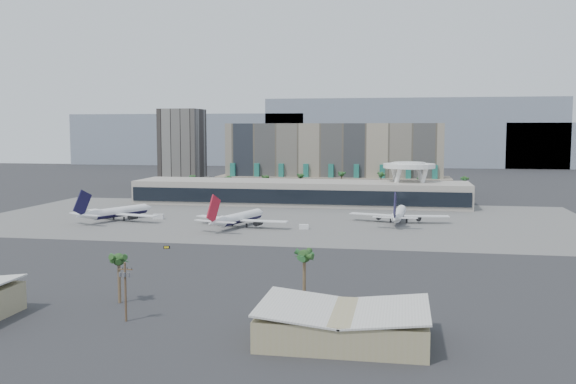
% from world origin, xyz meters
% --- Properties ---
extents(ground, '(900.00, 900.00, 0.00)m').
position_xyz_m(ground, '(0.00, 0.00, 0.00)').
color(ground, '#232326').
rests_on(ground, ground).
extents(apron_pad, '(260.00, 130.00, 0.06)m').
position_xyz_m(apron_pad, '(0.00, 55.00, 0.03)').
color(apron_pad, '#5B5B59').
rests_on(apron_pad, ground).
extents(mountain_ridge, '(680.00, 60.00, 70.00)m').
position_xyz_m(mountain_ridge, '(27.88, 470.00, 29.89)').
color(mountain_ridge, gray).
rests_on(mountain_ridge, ground).
extents(hotel, '(140.00, 30.00, 42.00)m').
position_xyz_m(hotel, '(10.00, 174.41, 16.81)').
color(hotel, gray).
rests_on(hotel, ground).
extents(office_tower, '(30.00, 30.00, 52.00)m').
position_xyz_m(office_tower, '(-95.00, 200.00, 22.94)').
color(office_tower, black).
rests_on(office_tower, ground).
extents(terminal, '(170.00, 32.50, 14.50)m').
position_xyz_m(terminal, '(0.00, 109.84, 6.52)').
color(terminal, '#AEA599').
rests_on(terminal, ground).
extents(saucer_structure, '(26.00, 26.00, 21.89)m').
position_xyz_m(saucer_structure, '(55.00, 116.00, 18.45)').
color(saucer_structure, white).
rests_on(saucer_structure, ground).
extents(palm_row, '(157.80, 2.80, 13.10)m').
position_xyz_m(palm_row, '(7.00, 145.00, 10.50)').
color(palm_row, brown).
rests_on(palm_row, ground).
extents(hangar_right, '(30.55, 20.60, 6.89)m').
position_xyz_m(hangar_right, '(42.00, -100.00, 2.95)').
color(hangar_right, tan).
rests_on(hangar_right, ground).
extents(utility_pole, '(3.20, 0.85, 12.00)m').
position_xyz_m(utility_pole, '(-2.00, -96.09, 7.14)').
color(utility_pole, '#4C3826').
rests_on(utility_pole, ground).
extents(airliner_left, '(38.24, 39.37, 14.54)m').
position_xyz_m(airliner_left, '(-66.51, 37.66, 3.67)').
color(airliner_left, white).
rests_on(airliner_left, ground).
extents(airliner_centre, '(39.73, 41.17, 14.59)m').
position_xyz_m(airliner_centre, '(-11.39, 28.76, 3.68)').
color(airliner_centre, white).
rests_on(airliner_centre, ground).
extents(airliner_right, '(40.97, 42.28, 14.59)m').
position_xyz_m(airliner_right, '(50.55, 51.85, 3.68)').
color(airliner_right, white).
rests_on(airliner_right, ground).
extents(service_vehicle_a, '(4.77, 2.92, 2.18)m').
position_xyz_m(service_vehicle_a, '(-51.03, 44.66, 1.09)').
color(service_vehicle_a, silver).
rests_on(service_vehicle_a, ground).
extents(service_vehicle_b, '(3.86, 2.54, 1.86)m').
position_xyz_m(service_vehicle_b, '(14.75, 28.17, 0.93)').
color(service_vehicle_b, silver).
rests_on(service_vehicle_b, ground).
extents(taxiway_sign, '(2.01, 0.81, 0.91)m').
position_xyz_m(taxiway_sign, '(-22.61, -19.80, 0.45)').
color(taxiway_sign, black).
rests_on(taxiway_sign, ground).
extents(near_palm_a, '(6.00, 6.00, 11.19)m').
position_xyz_m(near_palm_a, '(-9.26, -83.32, 8.37)').
color(near_palm_a, brown).
rests_on(near_palm_a, ground).
extents(near_palm_b, '(6.00, 6.00, 12.99)m').
position_xyz_m(near_palm_b, '(31.85, -81.29, 10.14)').
color(near_palm_b, brown).
rests_on(near_palm_b, ground).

